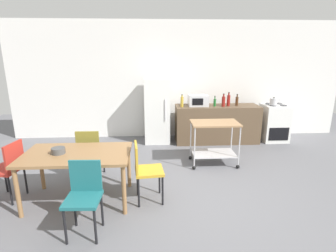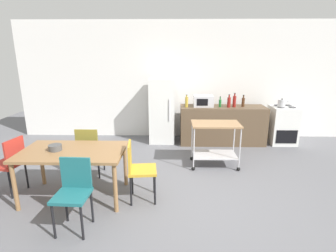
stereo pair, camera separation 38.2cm
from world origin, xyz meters
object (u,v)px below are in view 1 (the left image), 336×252
Objects in this scene: bottle_sparkling_water at (228,100)px; stove_oven at (274,123)px; chair_teal at (84,193)px; chair_olive at (90,150)px; microwave at (198,101)px; bottle_sesame_oil at (182,102)px; refrigerator at (157,111)px; chair_mustard at (145,168)px; dining_table at (77,158)px; chair_red at (9,167)px; kettle at (274,102)px; bottle_wine at (237,101)px; bottle_vinegar at (215,102)px; bottle_soda at (223,101)px; kitchen_cart at (214,136)px; fruit_bowl at (58,151)px.

stove_oven is at bearing 2.93° from bottle_sparkling_water.
chair_teal is 2.72× the size of bottle_sparkling_water.
microwave is at bearing -138.69° from chair_olive.
chair_teal is 3.61m from bottle_sesame_oil.
chair_olive is 2.31m from refrigerator.
chair_mustard is at bearing -94.90° from refrigerator.
dining_table is 1.04m from chair_red.
kettle is at bearing 0.02° from bottle_sesame_oil.
chair_red is 3.71× the size of kettle.
stove_oven is at bearing 43.60° from chair_teal.
chair_olive is at bearing -155.25° from stove_oven.
chair_teal is 0.97m from chair_mustard.
bottle_sesame_oil is (-2.32, -0.10, 0.57)m from stove_oven.
bottle_vinegar is at bearing -173.61° from bottle_wine.
dining_table is at bearing -137.90° from bottle_soda.
chair_mustard is at bearing -121.76° from bottle_vinegar.
fruit_bowl is at bearing -154.02° from kitchen_cart.
refrigerator is 1.70× the size of kitchen_cart.
dining_table is at bearing -140.29° from bottle_wine.
bottle_sparkling_water reaches higher than dining_table.
bottle_sesame_oil is at bearing 179.32° from bottle_soda.
stove_oven reaches higher than kitchen_cart.
bottle_sparkling_water is at bearing 132.76° from chair_red.
bottle_soda is 0.36m from bottle_wine.
chair_olive is at bearing -134.70° from bottle_sesame_oil.
bottle_soda is at bearing 69.02° from kitchen_cart.
bottle_sparkling_water is at bearing 64.77° from kitchen_cart.
stove_oven reaches higher than chair_mustard.
dining_table is 5.18× the size of bottle_sesame_oil.
chair_red is 3.42m from refrigerator.
stove_oven is 3.70× the size of bottle_vinegar.
kettle is at bearing 36.94° from kitchen_cart.
stove_oven is at bearing 2.45° from bottle_sesame_oil.
refrigerator is 8.20× the size of fruit_bowl.
bottle_soda is at bearing -0.68° from bottle_sesame_oil.
chair_red is at bearing -145.96° from bottle_vinegar.
bottle_soda is (-1.34, -0.11, 0.57)m from stove_oven.
stove_oven is at bearing -55.57° from chair_mustard.
chair_mustard is 3.28m from bottle_sparkling_water.
microwave is 0.72m from bottle_sparkling_water.
bottle_sesame_oil reaches higher than chair_olive.
bottle_sesame_oil reaches higher than chair_mustard.
chair_olive reaches higher than fruit_bowl.
kettle is (1.71, 1.28, 0.43)m from kitchen_cart.
chair_olive is at bearing -155.77° from kettle.
chair_mustard is 1.83m from kitchen_cart.
stove_oven is 3.18× the size of bottle_sesame_oil.
chair_mustard is (0.70, 0.67, 0.00)m from chair_teal.
chair_red is at bearing -139.38° from bottle_sesame_oil.
kettle is at bearing 126.50° from chair_red.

